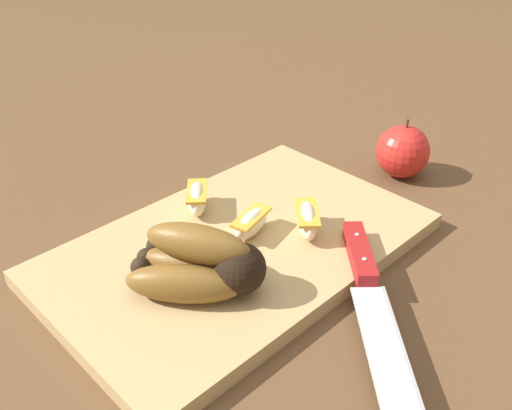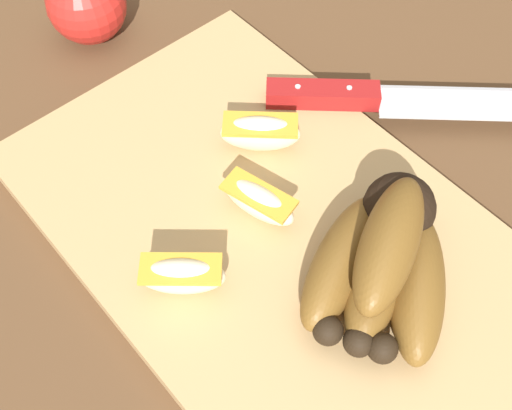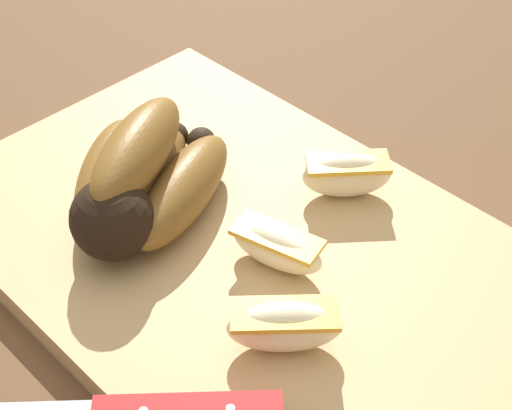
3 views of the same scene
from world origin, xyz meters
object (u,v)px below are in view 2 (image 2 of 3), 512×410
object	(u,v)px
chefs_knife	(377,98)
apple_wedge_far	(260,133)
apple_wedge_near	(263,198)
banana_bunch	(384,258)
whole_apple	(86,4)
apple_wedge_middle	(182,276)

from	to	relation	value
chefs_knife	apple_wedge_far	xyz separation A→B (m)	(-0.03, -0.11, 0.01)
chefs_knife	apple_wedge_near	xyz separation A→B (m)	(0.02, -0.15, 0.01)
banana_bunch	apple_wedge_near	xyz separation A→B (m)	(-0.10, -0.02, -0.01)
chefs_knife	whole_apple	world-z (taller)	whole_apple
banana_bunch	apple_wedge_far	xyz separation A→B (m)	(-0.15, 0.02, -0.01)
whole_apple	apple_wedge_near	bearing A→B (deg)	-4.01
apple_wedge_near	apple_wedge_middle	bearing A→B (deg)	-81.65
chefs_knife	apple_wedge_near	size ratio (longest dim) A/B	3.34
apple_wedge_near	apple_wedge_middle	distance (m)	0.09
banana_bunch	whole_apple	distance (m)	0.38
banana_bunch	chefs_knife	distance (m)	0.17
apple_wedge_middle	apple_wedge_far	xyz separation A→B (m)	(-0.06, 0.13, 0.00)
apple_wedge_middle	apple_wedge_far	bearing A→B (deg)	115.60
apple_wedge_near	apple_wedge_far	world-z (taller)	apple_wedge_far
banana_bunch	apple_wedge_middle	xyz separation A→B (m)	(-0.09, -0.11, -0.01)
apple_wedge_middle	apple_wedge_far	size ratio (longest dim) A/B	0.96
apple_wedge_near	apple_wedge_far	xyz separation A→B (m)	(-0.05, 0.04, 0.00)
apple_wedge_far	apple_wedge_middle	bearing A→B (deg)	-64.40
apple_wedge_near	apple_wedge_middle	size ratio (longest dim) A/B	1.07
banana_bunch	apple_wedge_middle	size ratio (longest dim) A/B	2.35
banana_bunch	whole_apple	bearing A→B (deg)	-179.28
banana_bunch	apple_wedge_near	distance (m)	0.10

